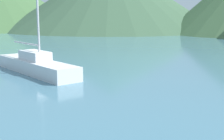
{
  "coord_description": "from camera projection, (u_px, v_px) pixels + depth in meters",
  "views": [
    {
      "loc": [
        5.5,
        2.93,
        3.31
      ],
      "look_at": [
        0.53,
        14.0,
        1.2
      ],
      "focal_mm": 50.0,
      "sensor_mm": 36.0,
      "label": 1
    }
  ],
  "objects": [
    {
      "name": "sailboat_inner",
      "position": [
        35.0,
        65.0,
        18.24
      ],
      "size": [
        7.6,
        4.78,
        6.93
      ],
      "rotation": [
        0.0,
        0.0,
        -0.46
      ],
      "color": "silver",
      "rests_on": "ground_plane"
    }
  ]
}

